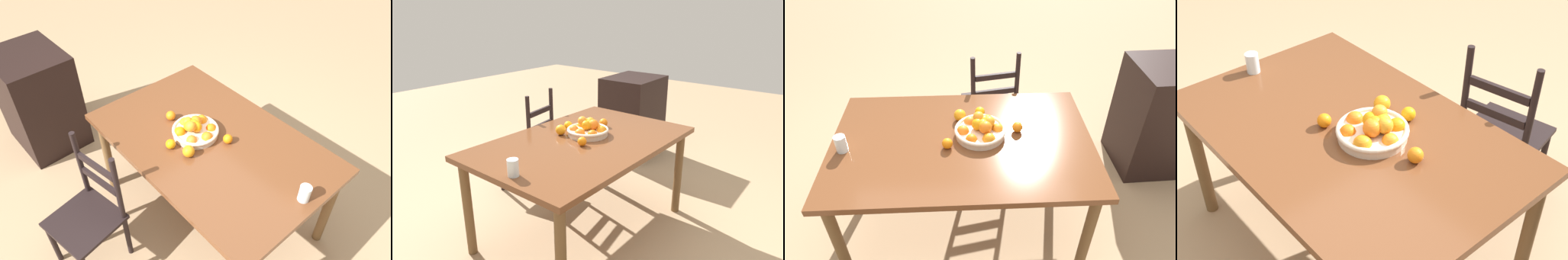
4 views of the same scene
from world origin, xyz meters
TOP-DOWN VIEW (x-y plane):
  - ground_plane at (0.00, 0.00)m, footprint 12.00×12.00m
  - dining_table at (0.00, 0.00)m, footprint 1.59×1.03m
  - chair_near_window at (0.24, 0.85)m, footprint 0.48×0.48m
  - cabinet at (1.62, 0.58)m, footprint 0.67×0.56m
  - fruit_bowl at (0.12, 0.04)m, footprint 0.32×0.32m
  - orange_loose_0 at (0.35, 0.07)m, footprint 0.07×0.07m
  - orange_loose_1 at (-0.09, -0.07)m, footprint 0.06×0.06m
  - orange_loose_2 at (0.12, 0.25)m, footprint 0.07×0.07m
  - orange_loose_3 at (-0.01, 0.21)m, footprint 0.08×0.08m
  - drinking_glass at (-0.70, -0.06)m, footprint 0.07×0.07m

SIDE VIEW (x-z plane):
  - ground_plane at x=0.00m, z-range 0.00..0.00m
  - chair_near_window at x=0.24m, z-range -0.05..0.92m
  - cabinet at x=1.62m, z-range 0.00..0.92m
  - dining_table at x=0.00m, z-range 0.30..1.06m
  - orange_loose_1 at x=-0.09m, z-range 0.76..0.82m
  - orange_loose_2 at x=0.12m, z-range 0.76..0.83m
  - orange_loose_0 at x=0.35m, z-range 0.76..0.83m
  - orange_loose_3 at x=-0.01m, z-range 0.76..0.84m
  - fruit_bowl at x=0.12m, z-range 0.73..0.88m
  - drinking_glass at x=-0.70m, z-range 0.76..0.86m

